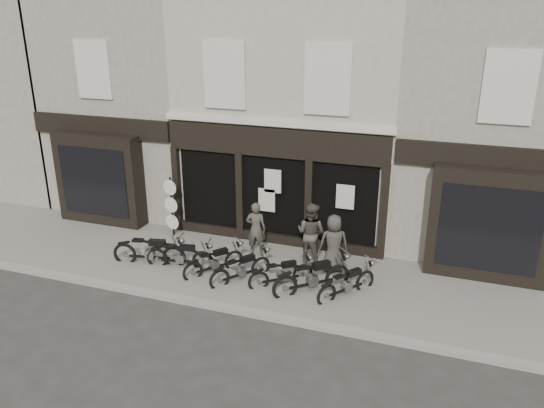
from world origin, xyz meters
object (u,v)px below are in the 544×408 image
(man_centre, at_px, (311,233))
(man_right, at_px, (334,243))
(motorcycle_2, at_px, (214,264))
(motorcycle_1, at_px, (181,258))
(motorcycle_0, at_px, (150,254))
(motorcycle_3, at_px, (241,271))
(motorcycle_5, at_px, (313,279))
(motorcycle_6, at_px, (347,286))
(advert_sign_post, at_px, (172,209))
(man_left, at_px, (256,229))
(motorcycle_4, at_px, (282,275))

(man_centre, bearing_deg, man_right, 169.03)
(motorcycle_2, bearing_deg, motorcycle_1, 126.55)
(man_right, bearing_deg, motorcycle_0, -7.54)
(motorcycle_3, height_order, motorcycle_5, motorcycle_5)
(motorcycle_3, bearing_deg, motorcycle_6, -50.93)
(motorcycle_6, xyz_separation_m, advert_sign_post, (-6.33, 1.96, 0.67))
(motorcycle_0, height_order, motorcycle_3, motorcycle_0)
(motorcycle_1, relative_size, man_centre, 1.09)
(motorcycle_6, height_order, advert_sign_post, advert_sign_post)
(motorcycle_3, relative_size, man_left, 1.00)
(motorcycle_4, distance_m, man_centre, 1.78)
(motorcycle_0, xyz_separation_m, motorcycle_4, (4.10, 0.10, -0.06))
(motorcycle_3, distance_m, man_right, 2.75)
(motorcycle_0, relative_size, man_right, 1.30)
(man_right, bearing_deg, motorcycle_2, -0.93)
(motorcycle_3, xyz_separation_m, motorcycle_4, (1.15, 0.14, -0.01))
(motorcycle_4, bearing_deg, advert_sign_post, 117.33)
(motorcycle_2, distance_m, motorcycle_4, 2.05)
(motorcycle_2, height_order, motorcycle_4, motorcycle_2)
(man_left, bearing_deg, motorcycle_4, 122.01)
(motorcycle_4, height_order, motorcycle_6, motorcycle_6)
(motorcycle_2, relative_size, motorcycle_3, 0.98)
(man_right, bearing_deg, motorcycle_6, 97.06)
(man_left, distance_m, man_right, 2.50)
(motorcycle_5, xyz_separation_m, man_centre, (-0.52, 1.67, 0.61))
(motorcycle_3, height_order, advert_sign_post, advert_sign_post)
(man_right, distance_m, advert_sign_post, 5.70)
(advert_sign_post, bearing_deg, motorcycle_0, -70.49)
(man_centre, distance_m, advert_sign_post, 4.90)
(man_centre, relative_size, advert_sign_post, 0.87)
(motorcycle_4, height_order, man_left, man_left)
(motorcycle_1, height_order, motorcycle_6, motorcycle_1)
(motorcycle_2, height_order, motorcycle_3, motorcycle_3)
(motorcycle_1, distance_m, motorcycle_2, 1.10)
(motorcycle_0, xyz_separation_m, man_centre, (4.49, 1.70, 0.62))
(man_right, xyz_separation_m, advert_sign_post, (-5.66, 0.74, 0.07))
(motorcycle_0, bearing_deg, motorcycle_4, -10.09)
(motorcycle_6, distance_m, man_right, 1.52)
(motorcycle_0, xyz_separation_m, motorcycle_2, (2.05, 0.11, -0.06))
(motorcycle_1, distance_m, motorcycle_4, 3.15)
(motorcycle_0, height_order, man_right, man_right)
(motorcycle_1, bearing_deg, man_left, 27.71)
(motorcycle_0, distance_m, motorcycle_5, 5.01)
(motorcycle_6, distance_m, man_centre, 2.25)
(motorcycle_2, distance_m, motorcycle_6, 3.88)
(man_left, distance_m, man_centre, 1.72)
(motorcycle_1, height_order, motorcycle_4, motorcycle_1)
(motorcycle_3, bearing_deg, motorcycle_1, 121.41)
(motorcycle_0, relative_size, motorcycle_3, 1.30)
(man_centre, distance_m, man_right, 0.85)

